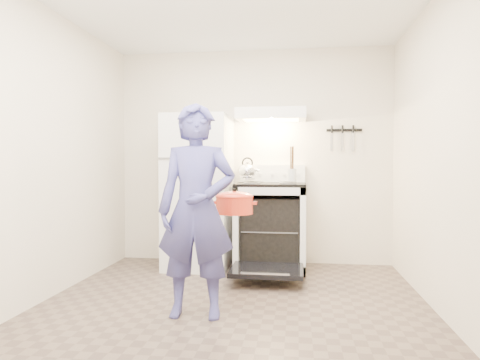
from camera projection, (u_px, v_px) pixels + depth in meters
The scene contains 15 objects.
floor at pixel (229, 313), 3.32m from camera, with size 3.60×3.60×0.00m, color brown.
back_wall at pixel (253, 157), 5.06m from camera, with size 3.20×0.02×2.50m, color beige.
refrigerator at pixel (199, 192), 4.80m from camera, with size 0.70×0.70×1.70m, color white.
stove_body at pixel (271, 227), 4.74m from camera, with size 0.76×0.65×0.92m, color white.
cooktop at pixel (271, 185), 4.72m from camera, with size 0.76×0.65×0.03m, color black.
backsplash at pixel (272, 174), 5.00m from camera, with size 0.76×0.07×0.20m, color white.
oven_door at pixel (267, 270), 4.16m from camera, with size 0.70×0.54×0.04m, color black.
oven_rack at pixel (271, 229), 4.74m from camera, with size 0.60×0.52×0.01m, color slate.
range_hood at pixel (271, 115), 4.77m from camera, with size 0.76×0.50×0.12m, color white.
knife_strip at pixel (344, 130), 4.89m from camera, with size 0.40×0.02×0.03m, color black.
pizza_stone at pixel (272, 228), 4.74m from camera, with size 0.35×0.35×0.02m, color #8B674D.
tea_kettle at pixel (247, 170), 4.84m from camera, with size 0.23×0.19×0.29m, color silver, non-canonical shape.
utensil_jar at pixel (292, 175), 4.56m from camera, with size 0.09×0.09×0.13m, color silver.
person at pixel (197, 210), 3.23m from camera, with size 0.59×0.39×1.62m, color navy.
dutch_oven at pixel (234, 205), 3.58m from camera, with size 0.38×0.31×0.24m, color red, non-canonical shape.
Camera 1 is at (0.52, -3.24, 1.15)m, focal length 32.00 mm.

